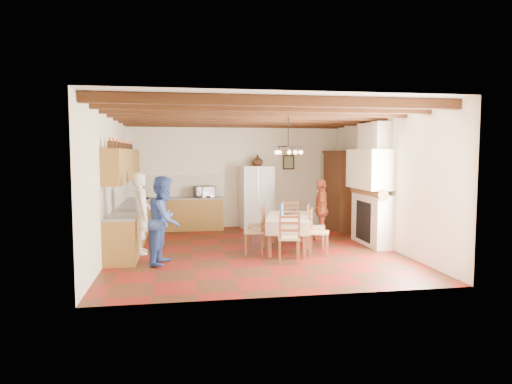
{
  "coord_description": "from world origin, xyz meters",
  "views": [
    {
      "loc": [
        -1.57,
        -9.65,
        2.11
      ],
      "look_at": [
        0.1,
        0.3,
        1.25
      ],
      "focal_mm": 32.0,
      "sensor_mm": 36.0,
      "label": 1
    }
  ],
  "objects_px": {
    "dining_table": "(288,220)",
    "chair_end_near": "(289,237)",
    "refrigerator": "(256,197)",
    "person_woman_red": "(321,209)",
    "chair_left_near": "(254,231)",
    "hutch": "(339,190)",
    "chair_end_far": "(290,221)",
    "person_man": "(141,213)",
    "microwave": "(205,192)",
    "chair_right_far": "(316,226)",
    "person_woman_blue": "(164,220)",
    "chair_right_near": "(319,232)",
    "chair_left_far": "(257,225)"
  },
  "relations": [
    {
      "from": "chair_right_near",
      "to": "person_man",
      "type": "distance_m",
      "value": 3.75
    },
    {
      "from": "chair_right_far",
      "to": "person_woman_blue",
      "type": "height_order",
      "value": "person_woman_blue"
    },
    {
      "from": "hutch",
      "to": "chair_right_far",
      "type": "xyz_separation_m",
      "value": [
        -1.33,
        -2.19,
        -0.61
      ]
    },
    {
      "from": "hutch",
      "to": "chair_end_near",
      "type": "bearing_deg",
      "value": -129.64
    },
    {
      "from": "hutch",
      "to": "person_woman_red",
      "type": "relative_size",
      "value": 1.47
    },
    {
      "from": "hutch",
      "to": "person_woman_blue",
      "type": "height_order",
      "value": "hutch"
    },
    {
      "from": "refrigerator",
      "to": "chair_right_far",
      "type": "distance_m",
      "value": 3.03
    },
    {
      "from": "chair_right_near",
      "to": "refrigerator",
      "type": "bearing_deg",
      "value": 32.71
    },
    {
      "from": "dining_table",
      "to": "chair_right_far",
      "type": "distance_m",
      "value": 0.72
    },
    {
      "from": "refrigerator",
      "to": "chair_right_far",
      "type": "relative_size",
      "value": 1.83
    },
    {
      "from": "chair_end_near",
      "to": "microwave",
      "type": "distance_m",
      "value": 4.34
    },
    {
      "from": "chair_right_near",
      "to": "chair_left_far",
      "type": "bearing_deg",
      "value": 66.37
    },
    {
      "from": "hutch",
      "to": "person_woman_blue",
      "type": "bearing_deg",
      "value": -151.97
    },
    {
      "from": "dining_table",
      "to": "microwave",
      "type": "distance_m",
      "value": 3.46
    },
    {
      "from": "chair_left_far",
      "to": "chair_end_far",
      "type": "height_order",
      "value": "same"
    },
    {
      "from": "person_woman_blue",
      "to": "person_woman_red",
      "type": "xyz_separation_m",
      "value": [
        3.7,
        1.86,
        -0.1
      ]
    },
    {
      "from": "chair_right_far",
      "to": "person_woman_blue",
      "type": "xyz_separation_m",
      "value": [
        -3.29,
        -0.94,
        0.36
      ]
    },
    {
      "from": "chair_right_far",
      "to": "microwave",
      "type": "distance_m",
      "value": 3.74
    },
    {
      "from": "chair_left_far",
      "to": "person_woman_blue",
      "type": "bearing_deg",
      "value": -43.59
    },
    {
      "from": "microwave",
      "to": "chair_right_near",
      "type": "bearing_deg",
      "value": -73.2
    },
    {
      "from": "chair_end_near",
      "to": "person_woman_blue",
      "type": "height_order",
      "value": "person_woman_blue"
    },
    {
      "from": "dining_table",
      "to": "chair_left_near",
      "type": "relative_size",
      "value": 1.95
    },
    {
      "from": "hutch",
      "to": "refrigerator",
      "type": "bearing_deg",
      "value": 156.7
    },
    {
      "from": "dining_table",
      "to": "person_man",
      "type": "relative_size",
      "value": 1.09
    },
    {
      "from": "chair_end_near",
      "to": "chair_end_far",
      "type": "distance_m",
      "value": 2.16
    },
    {
      "from": "hutch",
      "to": "microwave",
      "type": "xyz_separation_m",
      "value": [
        -3.65,
        0.69,
        -0.04
      ]
    },
    {
      "from": "refrigerator",
      "to": "microwave",
      "type": "relative_size",
      "value": 3.21
    },
    {
      "from": "hutch",
      "to": "chair_end_far",
      "type": "distance_m",
      "value": 2.21
    },
    {
      "from": "person_man",
      "to": "person_woman_red",
      "type": "xyz_separation_m",
      "value": [
        4.22,
        0.87,
        -0.12
      ]
    },
    {
      "from": "chair_left_far",
      "to": "chair_right_near",
      "type": "xyz_separation_m",
      "value": [
        1.13,
        -1.12,
        0.0
      ]
    },
    {
      "from": "refrigerator",
      "to": "person_man",
      "type": "relative_size",
      "value": 1.02
    },
    {
      "from": "refrigerator",
      "to": "person_woman_red",
      "type": "bearing_deg",
      "value": -62.21
    },
    {
      "from": "refrigerator",
      "to": "person_woman_blue",
      "type": "bearing_deg",
      "value": -128.04
    },
    {
      "from": "person_woman_blue",
      "to": "chair_left_far",
      "type": "bearing_deg",
      "value": -40.41
    },
    {
      "from": "chair_right_far",
      "to": "person_man",
      "type": "height_order",
      "value": "person_man"
    },
    {
      "from": "hutch",
      "to": "chair_right_near",
      "type": "bearing_deg",
      "value": -123.3
    },
    {
      "from": "chair_end_far",
      "to": "person_woman_red",
      "type": "distance_m",
      "value": 0.83
    },
    {
      "from": "person_woman_blue",
      "to": "microwave",
      "type": "bearing_deg",
      "value": 0.88
    },
    {
      "from": "refrigerator",
      "to": "chair_end_far",
      "type": "bearing_deg",
      "value": -81.32
    },
    {
      "from": "person_woman_red",
      "to": "hutch",
      "type": "bearing_deg",
      "value": 159.16
    },
    {
      "from": "dining_table",
      "to": "chair_left_far",
      "type": "height_order",
      "value": "chair_left_far"
    },
    {
      "from": "chair_left_far",
      "to": "chair_right_far",
      "type": "bearing_deg",
      "value": 82.63
    },
    {
      "from": "microwave",
      "to": "chair_left_near",
      "type": "bearing_deg",
      "value": -89.74
    },
    {
      "from": "chair_end_near",
      "to": "microwave",
      "type": "bearing_deg",
      "value": -60.09
    },
    {
      "from": "chair_end_near",
      "to": "chair_right_near",
      "type": "bearing_deg",
      "value": -135.53
    },
    {
      "from": "hutch",
      "to": "chair_end_far",
      "type": "relative_size",
      "value": 2.27
    },
    {
      "from": "dining_table",
      "to": "chair_end_near",
      "type": "height_order",
      "value": "chair_end_near"
    },
    {
      "from": "chair_end_near",
      "to": "person_woman_blue",
      "type": "relative_size",
      "value": 0.57
    },
    {
      "from": "chair_left_near",
      "to": "chair_right_near",
      "type": "distance_m",
      "value": 1.36
    },
    {
      "from": "chair_right_near",
      "to": "person_woman_blue",
      "type": "height_order",
      "value": "person_woman_blue"
    }
  ]
}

